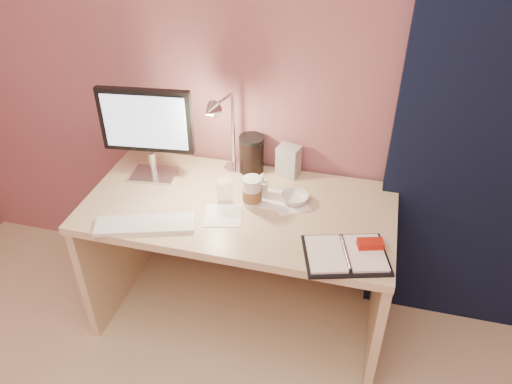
% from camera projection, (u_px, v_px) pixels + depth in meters
% --- Properties ---
extents(room, '(3.50, 3.50, 3.50)m').
position_uv_depth(room, '(477.00, 117.00, 2.08)').
color(room, '#C6B28E').
rests_on(room, ground).
extents(desk, '(1.40, 0.70, 0.73)m').
position_uv_depth(desk, '(244.00, 233.00, 2.44)').
color(desk, '#C4B38B').
rests_on(desk, ground).
extents(monitor, '(0.43, 0.18, 0.46)m').
position_uv_depth(monitor, '(147.00, 126.00, 2.29)').
color(monitor, silver).
rests_on(monitor, desk).
extents(keyboard, '(0.44, 0.25, 0.02)m').
position_uv_depth(keyboard, '(145.00, 224.00, 2.13)').
color(keyboard, white).
rests_on(keyboard, desk).
extents(planner, '(0.38, 0.33, 0.05)m').
position_uv_depth(planner, '(348.00, 254.00, 1.97)').
color(planner, black).
rests_on(planner, desk).
extents(paper_a, '(0.19, 0.19, 0.00)m').
position_uv_depth(paper_a, '(223.00, 216.00, 2.19)').
color(paper_a, white).
rests_on(paper_a, desk).
extents(paper_b, '(0.17, 0.17, 0.00)m').
position_uv_depth(paper_b, '(272.00, 199.00, 2.29)').
color(paper_b, white).
rests_on(paper_b, desk).
extents(paper_c, '(0.20, 0.20, 0.00)m').
position_uv_depth(paper_c, '(290.00, 204.00, 2.26)').
color(paper_c, white).
rests_on(paper_c, desk).
extents(coffee_cup, '(0.09, 0.09, 0.14)m').
position_uv_depth(coffee_cup, '(252.00, 192.00, 2.22)').
color(coffee_cup, silver).
rests_on(coffee_cup, desk).
extents(clear_cup, '(0.07, 0.07, 0.13)m').
position_uv_depth(clear_cup, '(225.00, 192.00, 2.23)').
color(clear_cup, white).
rests_on(clear_cup, desk).
extents(bowl, '(0.13, 0.13, 0.04)m').
position_uv_depth(bowl, '(295.00, 198.00, 2.26)').
color(bowl, silver).
rests_on(bowl, desk).
extents(lotion_bottle, '(0.05, 0.05, 0.11)m').
position_uv_depth(lotion_bottle, '(262.00, 185.00, 2.28)').
color(lotion_bottle, silver).
rests_on(lotion_bottle, desk).
extents(dark_jar, '(0.12, 0.12, 0.17)m').
position_uv_depth(dark_jar, '(252.00, 156.00, 2.44)').
color(dark_jar, black).
rests_on(dark_jar, desk).
extents(product_box, '(0.12, 0.10, 0.16)m').
position_uv_depth(product_box, '(288.00, 161.00, 2.42)').
color(product_box, '#B3B4AF').
rests_on(product_box, desk).
extents(desk_lamp, '(0.14, 0.27, 0.44)m').
position_uv_depth(desk_lamp, '(232.00, 132.00, 2.25)').
color(desk_lamp, silver).
rests_on(desk_lamp, desk).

